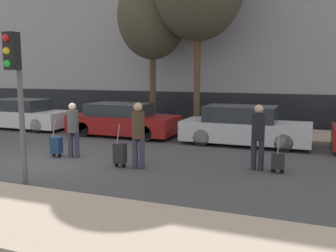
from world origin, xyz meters
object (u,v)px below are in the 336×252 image
bare_tree_near_crossing (152,17)px  pedestrian_left (73,127)px  parked_car_0 (24,115)px  pedestrian_center (138,131)px  parked_car_2 (244,127)px  trolley_center (120,153)px  parked_car_1 (123,120)px  parked_bicycle (157,118)px  trolley_left (56,145)px  traffic_light (16,78)px  pedestrian_right (258,133)px  trolley_right (278,161)px

bare_tree_near_crossing → pedestrian_left: bearing=-87.6°
parked_car_0 → pedestrian_center: pedestrian_center is taller
parked_car_2 → trolley_center: (-2.59, -4.45, -0.26)m
pedestrian_center → bare_tree_near_crossing: (-2.71, 7.14, 4.06)m
pedestrian_left → bare_tree_near_crossing: 7.83m
parked_car_1 → parked_bicycle: bearing=76.5°
trolley_left → traffic_light: size_ratio=0.34×
traffic_light → parked_bicycle: size_ratio=1.94×
parked_car_1 → trolley_left: size_ratio=3.79×
parked_car_1 → pedestrian_right: (5.94, -3.56, 0.37)m
parked_car_2 → pedestrian_center: (-2.04, -4.41, 0.37)m
pedestrian_right → bare_tree_near_crossing: (-5.72, 6.13, 4.08)m
parked_car_1 → parked_car_2: bearing=-1.8°
parked_car_0 → bare_tree_near_crossing: 7.40m
trolley_left → parked_car_1: bearing=89.7°
trolley_center → trolley_right: 4.21m
trolley_center → parked_car_0: bearing=148.2°
pedestrian_left → traffic_light: traffic_light is taller
pedestrian_right → traffic_light: traffic_light is taller
trolley_left → traffic_light: traffic_light is taller
parked_car_0 → trolley_right: (11.62, -3.71, -0.32)m
bare_tree_near_crossing → pedestrian_center: bearing=-69.2°
pedestrian_center → trolley_right: (3.55, 0.91, -0.70)m
parked_car_0 → trolley_center: parked_car_0 is taller
pedestrian_center → trolley_center: (-0.55, -0.04, -0.64)m
traffic_light → parked_car_1: bearing=99.7°
bare_tree_near_crossing → traffic_light: bearing=-84.2°
pedestrian_right → trolley_right: pedestrian_right is taller
parked_car_0 → bare_tree_near_crossing: bearing=25.1°
parked_car_2 → pedestrian_center: 4.87m
bare_tree_near_crossing → trolley_right: bearing=-44.8°
parked_car_2 → parked_bicycle: size_ratio=2.54×
pedestrian_left → trolley_right: (5.98, 0.42, -0.63)m
trolley_center → trolley_right: size_ratio=1.13×
parked_bicycle → bare_tree_near_crossing: (-0.33, 0.27, 4.59)m
parked_car_1 → trolley_right: bearing=-29.4°
trolley_right → bare_tree_near_crossing: size_ratio=0.15×
trolley_left → bare_tree_near_crossing: bare_tree_near_crossing is taller
parked_car_2 → bare_tree_near_crossing: size_ratio=0.65×
parked_car_2 → trolley_center: 5.15m
trolley_center → traffic_light: traffic_light is taller
traffic_light → parked_bicycle: bearing=94.0°
pedestrian_left → parked_car_2: bearing=25.1°
trolley_center → bare_tree_near_crossing: 8.84m
pedestrian_right → bare_tree_near_crossing: size_ratio=0.25×
traffic_light → trolley_center: bearing=64.0°
pedestrian_right → bare_tree_near_crossing: bare_tree_near_crossing is taller
pedestrian_left → parked_bicycle: pedestrian_left is taller
parked_car_1 → pedestrian_left: 4.12m
bare_tree_near_crossing → parked_car_0: bearing=-154.9°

